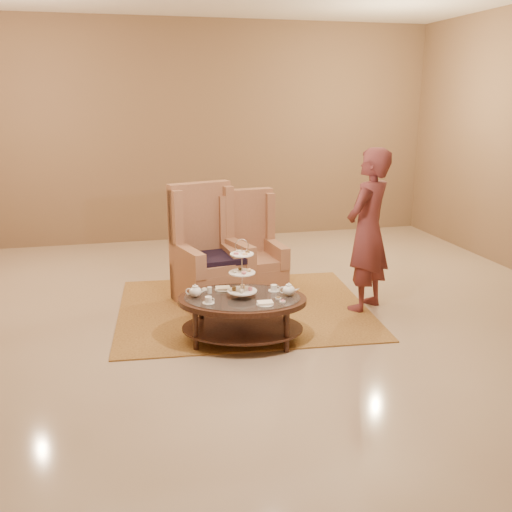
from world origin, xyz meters
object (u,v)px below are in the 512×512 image
object	(u,v)px
armchair_right	(250,261)
person	(368,231)
tea_table	(242,305)
armchair_left	(209,263)

from	to	relation	value
armchair_right	person	distance (m)	1.45
tea_table	armchair_left	world-z (taller)	armchair_left
armchair_left	person	world-z (taller)	person
armchair_right	person	world-z (taller)	person
tea_table	person	distance (m)	1.71
tea_table	armchair_right	size ratio (longest dim) A/B	1.13
tea_table	armchair_right	xyz separation A→B (m)	(0.38, 1.31, 0.05)
person	armchair_left	bearing A→B (deg)	-59.36
tea_table	person	xyz separation A→B (m)	(1.53, 0.57, 0.52)
armchair_right	person	bearing A→B (deg)	-38.52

